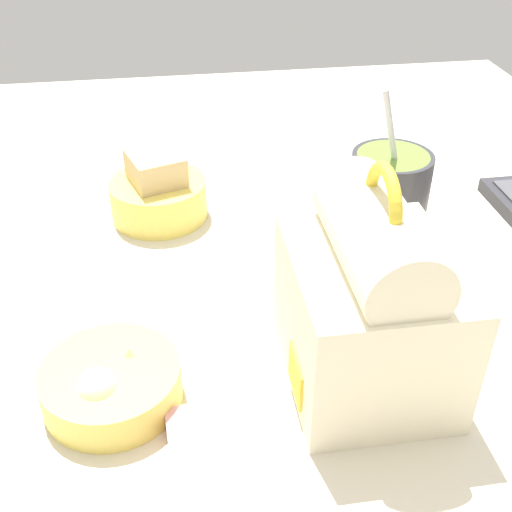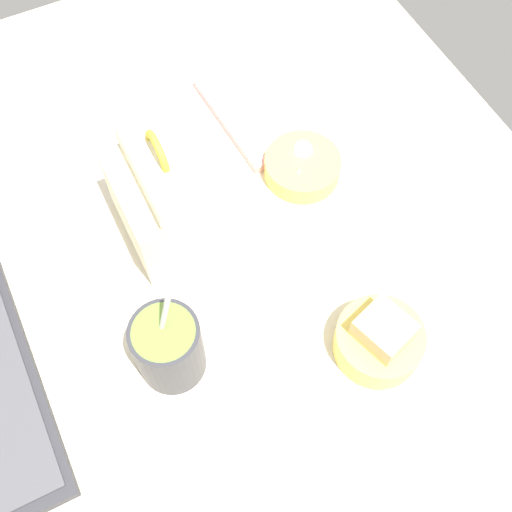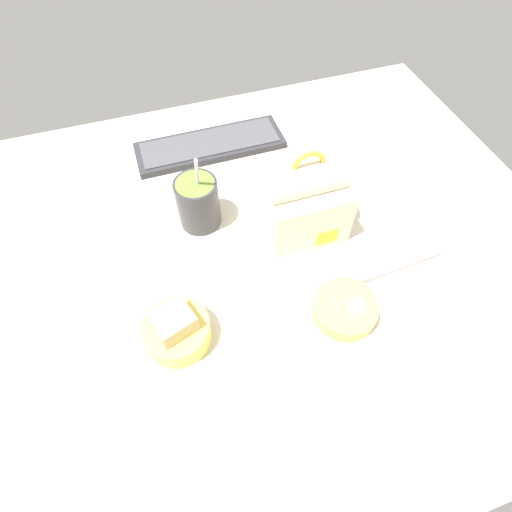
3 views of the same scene
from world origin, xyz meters
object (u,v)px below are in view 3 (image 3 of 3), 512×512
Objects in this scene: lunch_bag at (304,201)px; bento_bowl_sandwich at (177,330)px; soup_cup at (198,202)px; keyboard at (210,145)px; bento_bowl_snacks at (345,308)px; chopstick_case at (393,266)px.

lunch_bag reaches higher than bento_bowl_sandwich.
soup_cup is 1.60× the size of bento_bowl_sandwich.
lunch_bag is at bearing -68.77° from keyboard.
soup_cup reaches higher than bento_bowl_snacks.
bento_bowl_snacks reaches higher than chopstick_case.
soup_cup is (-20.40, 8.56, -2.13)cm from lunch_bag.
bento_bowl_snacks is (20.27, -30.93, -4.10)cm from soup_cup.
bento_bowl_sandwich is 44.88cm from chopstick_case.
chopstick_case is (26.21, -47.85, -0.22)cm from keyboard.
chopstick_case is at bearing 23.76° from bento_bowl_snacks.
keyboard is 55.39cm from bento_bowl_snacks.
bento_bowl_snacks is at bearing -9.10° from bento_bowl_sandwich.
keyboard is 52.55cm from bento_bowl_sandwich.
bento_bowl_sandwich is at bearing -178.40° from chopstick_case.
chopstick_case is at bearing -35.80° from soup_cup.
lunch_bag is 1.09× the size of soup_cup.
soup_cup is 42.63cm from chopstick_case.
keyboard is 34.71cm from lunch_bag.
keyboard is at bearing 69.27° from bento_bowl_sandwich.
lunch_bag is at bearing 89.68° from bento_bowl_snacks.
bento_bowl_snacks is (30.75, -4.93, -1.25)cm from bento_bowl_sandwich.
keyboard is 1.95× the size of soup_cup.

